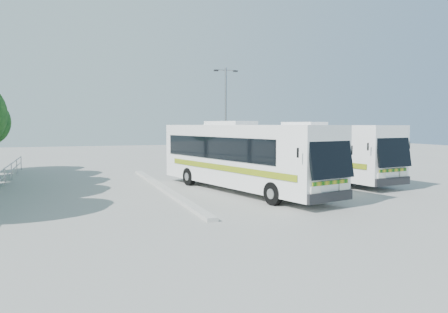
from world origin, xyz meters
name	(u,v)px	position (x,y,z in m)	size (l,w,h in m)	color
ground	(219,193)	(0.00, 0.00, 0.00)	(100.00, 100.00, 0.00)	gray
kerb_divider	(163,188)	(-2.30, 2.00, 0.07)	(0.40, 16.00, 0.15)	#B2B2AD
coach_main	(241,155)	(1.19, 0.02, 1.79)	(5.09, 12.00, 3.27)	white
coach_adjacent	(314,150)	(7.08, 2.94, 1.78)	(4.19, 11.95, 3.26)	white
lamppost	(226,113)	(4.36, 10.88, 4.13)	(1.83, 0.26, 7.49)	gray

